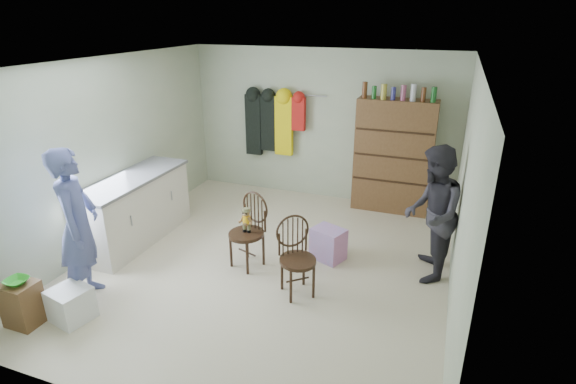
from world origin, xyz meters
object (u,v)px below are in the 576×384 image
at_px(chair_far, 296,253).
at_px(dresser, 393,156).
at_px(chair_front, 249,226).
at_px(counter, 135,209).

xyz_separation_m(chair_far, dresser, (0.67, 2.74, 0.42)).
relative_size(chair_front, dresser, 0.47).
relative_size(counter, dresser, 0.91).
height_order(counter, chair_front, chair_front).
bearing_deg(dresser, counter, -144.31).
relative_size(chair_far, dresser, 0.45).
distance_m(chair_far, dresser, 2.85).
height_order(chair_front, dresser, dresser).
height_order(chair_far, dresser, dresser).
xyz_separation_m(counter, chair_far, (2.53, -0.44, 0.02)).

